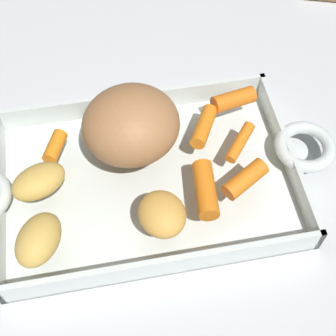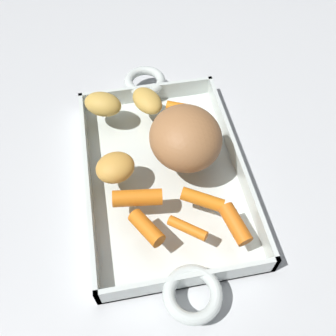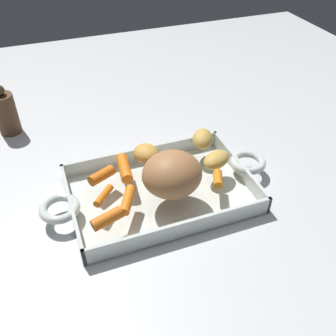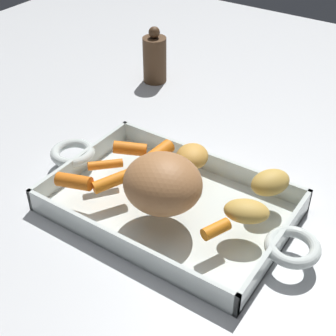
% 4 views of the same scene
% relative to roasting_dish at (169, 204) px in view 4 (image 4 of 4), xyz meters
% --- Properties ---
extents(ground_plane, '(1.88, 1.88, 0.00)m').
position_rel_roasting_dish_xyz_m(ground_plane, '(0.00, 0.00, -0.01)').
color(ground_plane, silver).
extents(roasting_dish, '(0.47, 0.24, 0.04)m').
position_rel_roasting_dish_xyz_m(roasting_dish, '(0.00, 0.00, 0.00)').
color(roasting_dish, silver).
rests_on(roasting_dish, ground_plane).
extents(pork_roast, '(0.13, 0.12, 0.08)m').
position_rel_roasting_dish_xyz_m(pork_roast, '(0.01, -0.03, 0.07)').
color(pork_roast, '#A66F42').
rests_on(pork_roast, roasting_dish).
extents(baby_carrot_northeast, '(0.05, 0.06, 0.02)m').
position_rel_roasting_dish_xyz_m(baby_carrot_northeast, '(-0.08, -0.04, 0.04)').
color(baby_carrot_northeast, orange).
rests_on(baby_carrot_northeast, roasting_dish).
extents(baby_carrot_short, '(0.03, 0.04, 0.02)m').
position_rel_roasting_dish_xyz_m(baby_carrot_short, '(0.10, -0.04, 0.04)').
color(baby_carrot_short, orange).
rests_on(baby_carrot_short, roasting_dish).
extents(baby_carrot_northwest, '(0.06, 0.04, 0.03)m').
position_rel_roasting_dish_xyz_m(baby_carrot_northwest, '(-0.12, -0.07, 0.04)').
color(baby_carrot_northwest, orange).
rests_on(baby_carrot_northwest, roasting_dish).
extents(baby_carrot_southwest, '(0.06, 0.05, 0.03)m').
position_rel_roasting_dish_xyz_m(baby_carrot_southwest, '(-0.11, 0.04, 0.04)').
color(baby_carrot_southwest, orange).
rests_on(baby_carrot_southwest, roasting_dish).
extents(baby_carrot_southeast, '(0.05, 0.05, 0.02)m').
position_rel_roasting_dish_xyz_m(baby_carrot_southeast, '(-0.12, -0.01, 0.03)').
color(baby_carrot_southeast, orange).
rests_on(baby_carrot_southeast, roasting_dish).
extents(baby_carrot_center_left, '(0.03, 0.07, 0.03)m').
position_rel_roasting_dish_xyz_m(baby_carrot_center_left, '(-0.06, 0.05, 0.04)').
color(baby_carrot_center_left, orange).
rests_on(baby_carrot_center_left, roasting_dish).
extents(potato_golden_small, '(0.07, 0.08, 0.04)m').
position_rel_roasting_dish_xyz_m(potato_golden_small, '(0.13, 0.08, 0.05)').
color(potato_golden_small, gold).
rests_on(potato_golden_small, roasting_dish).
extents(potato_corner, '(0.07, 0.07, 0.03)m').
position_rel_roasting_dish_xyz_m(potato_corner, '(-0.01, 0.07, 0.04)').
color(potato_corner, gold).
rests_on(potato_corner, roasting_dish).
extents(potato_golden_large, '(0.08, 0.06, 0.03)m').
position_rel_roasting_dish_xyz_m(potato_golden_large, '(0.12, 0.01, 0.04)').
color(potato_golden_large, gold).
rests_on(potato_golden_large, roasting_dish).
extents(pepper_mill, '(0.05, 0.05, 0.13)m').
position_rel_roasting_dish_xyz_m(pepper_mill, '(-0.27, 0.35, 0.04)').
color(pepper_mill, '#4C331E').
rests_on(pepper_mill, ground_plane).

